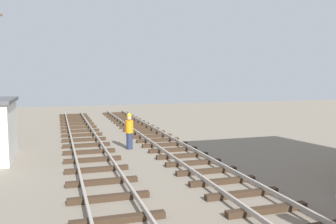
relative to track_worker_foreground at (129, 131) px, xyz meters
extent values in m
cube|color=#38281C|center=(1.96, -9.55, -0.84)|extent=(2.50, 0.24, 0.18)
cube|color=#38281C|center=(1.96, -8.17, -0.84)|extent=(2.50, 0.24, 0.18)
cube|color=#38281C|center=(1.96, -6.79, -0.84)|extent=(2.50, 0.24, 0.18)
cube|color=#38281C|center=(1.96, -5.40, -0.84)|extent=(2.50, 0.24, 0.18)
cube|color=#38281C|center=(1.96, -4.02, -0.84)|extent=(2.50, 0.24, 0.18)
cube|color=#38281C|center=(1.96, -2.63, -0.84)|extent=(2.50, 0.24, 0.18)
cube|color=#38281C|center=(1.96, -1.25, -0.84)|extent=(2.50, 0.24, 0.18)
cube|color=#38281C|center=(1.96, 0.13, -0.84)|extent=(2.50, 0.24, 0.18)
cube|color=#38281C|center=(1.96, 1.52, -0.84)|extent=(2.50, 0.24, 0.18)
cube|color=#38281C|center=(1.96, 2.90, -0.84)|extent=(2.50, 0.24, 0.18)
cube|color=#38281C|center=(1.96, 4.29, -0.84)|extent=(2.50, 0.24, 0.18)
cube|color=#38281C|center=(1.96, 5.67, -0.84)|extent=(2.50, 0.24, 0.18)
cube|color=#38281C|center=(1.96, 7.05, -0.84)|extent=(2.50, 0.24, 0.18)
cube|color=#38281C|center=(1.96, 8.44, -0.84)|extent=(2.50, 0.24, 0.18)
cube|color=#38281C|center=(1.96, 9.82, -0.84)|extent=(2.50, 0.24, 0.18)
cube|color=#38281C|center=(1.96, 11.21, -0.84)|extent=(2.50, 0.24, 0.18)
cube|color=#38281C|center=(1.96, 12.59, -0.84)|extent=(2.50, 0.24, 0.18)
cube|color=#38281C|center=(1.96, 13.98, -0.84)|extent=(2.50, 0.24, 0.18)
cube|color=#38281C|center=(1.96, 15.36, -0.84)|extent=(2.50, 0.24, 0.18)
cube|color=#38281C|center=(1.96, 16.74, -0.84)|extent=(2.50, 0.24, 0.18)
cube|color=#38281C|center=(-2.09, -8.97, -0.84)|extent=(2.50, 0.24, 0.18)
cube|color=#38281C|center=(-2.09, -7.27, -0.84)|extent=(2.50, 0.24, 0.18)
cube|color=#38281C|center=(-2.09, -5.56, -0.84)|extent=(2.50, 0.24, 0.18)
cube|color=#38281C|center=(-2.09, -3.86, -0.84)|extent=(2.50, 0.24, 0.18)
cube|color=#38281C|center=(-2.09, -2.15, -0.84)|extent=(2.50, 0.24, 0.18)
cube|color=#38281C|center=(-2.09, -0.45, -0.84)|extent=(2.50, 0.24, 0.18)
cube|color=#38281C|center=(-2.09, 1.25, -0.84)|extent=(2.50, 0.24, 0.18)
cube|color=#38281C|center=(-2.09, 2.96, -0.84)|extent=(2.50, 0.24, 0.18)
cube|color=#38281C|center=(-2.09, 4.66, -0.84)|extent=(2.50, 0.24, 0.18)
cube|color=#38281C|center=(-2.09, 6.36, -0.84)|extent=(2.50, 0.24, 0.18)
cube|color=#38281C|center=(-2.09, 8.07, -0.84)|extent=(2.50, 0.24, 0.18)
cube|color=#38281C|center=(-2.09, 9.77, -0.84)|extent=(2.50, 0.24, 0.18)
cube|color=#38281C|center=(-2.09, 11.47, -0.84)|extent=(2.50, 0.24, 0.18)
cube|color=#38281C|center=(-2.09, 13.18, -0.84)|extent=(2.50, 0.24, 0.18)
cube|color=#38281C|center=(-2.09, 14.88, -0.84)|extent=(2.50, 0.24, 0.18)
cube|color=#38281C|center=(-2.09, 16.58, -0.84)|extent=(2.50, 0.24, 0.18)
cylinder|color=#262D4C|center=(0.00, 0.00, -0.50)|extent=(0.32, 0.32, 0.85)
cylinder|color=orange|center=(0.00, 0.00, 0.25)|extent=(0.40, 0.40, 0.65)
sphere|color=tan|center=(0.00, 0.00, 0.69)|extent=(0.24, 0.24, 0.24)
sphere|color=yellow|center=(0.00, 0.00, 0.83)|extent=(0.22, 0.22, 0.22)
camera|label=1|loc=(-3.51, -17.73, 2.87)|focal=37.70mm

